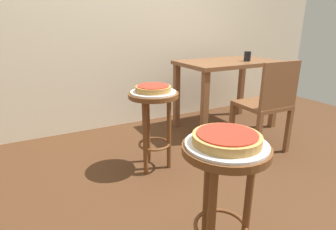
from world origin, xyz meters
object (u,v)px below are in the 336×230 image
Objects in this scene: stool_foreground at (224,178)px; dining_table at (227,72)px; pizza_foreground at (227,138)px; cup_near_edge at (247,56)px; wooden_chair at (267,103)px; serving_plate_foreground at (226,144)px; stool_middle at (154,113)px; pizza_middle at (153,88)px; serving_plate_middle at (153,92)px.

dining_table is at bearing 50.35° from stool_foreground.
pizza_foreground is 0.28× the size of dining_table.
pizza_foreground is at bearing -129.65° from dining_table.
cup_near_edge is 0.12× the size of wooden_chair.
stool_middle is (0.13, 1.02, -0.17)m from serving_plate_foreground.
wooden_chair reaches higher than pizza_middle.
dining_table is 0.27m from cup_near_edge.
stool_foreground is at bearing -129.65° from dining_table.
pizza_foreground is 0.47× the size of stool_middle.
pizza_middle is 0.26× the size of dining_table.
wooden_chair is at bearing -10.51° from serving_plate_middle.
serving_plate_foreground is 1.03m from pizza_middle.
pizza_foreground is 1.09× the size of pizza_middle.
wooden_chair is at bearing 35.47° from stool_foreground.
stool_foreground is 0.20m from pizza_foreground.
dining_table is 0.72m from wooden_chair.
stool_middle is at bearing 169.49° from wooden_chair.
wooden_chair reaches higher than dining_table.
wooden_chair reaches higher than serving_plate_middle.
pizza_middle is (0.13, 1.02, 0.03)m from serving_plate_foreground.
wooden_chair is (1.03, -0.19, -0.18)m from serving_plate_middle.
pizza_foreground is at bearing 0.00° from stool_foreground.
serving_plate_foreground is 1.04m from stool_middle.
stool_foreground is at bearing -97.14° from serving_plate_middle.
serving_plate_foreground is at bearing -104.04° from pizza_foreground.
cup_near_edge is at bearing 65.54° from wooden_chair.
pizza_middle is at bearing 90.00° from stool_middle.
serving_plate_foreground is at bearing -135.48° from cup_near_edge.
serving_plate_middle reaches higher than stool_foreground.
wooden_chair is at bearing -10.51° from stool_middle.
wooden_chair is at bearing -10.51° from pizza_middle.
stool_foreground is 1.43m from wooden_chair.
pizza_middle is (0.13, 1.02, 0.20)m from stool_foreground.
serving_plate_foreground is 1.03m from serving_plate_middle.
pizza_foreground is 1.44m from wooden_chair.
pizza_middle is (0.13, 1.02, 0.00)m from pizza_foreground.
stool_middle is (0.13, 1.02, 0.00)m from stool_foreground.
pizza_middle is at bearing 169.49° from wooden_chair.
stool_foreground is 1.98m from dining_table.
stool_middle is at bearing -90.00° from pizza_middle.
serving_plate_middle is 3.40× the size of cup_near_edge.
dining_table is at bearing 143.14° from cup_near_edge.
dining_table is at bearing 82.00° from wooden_chair.
serving_plate_foreground is at bearing -129.65° from dining_table.
serving_plate_foreground is 1.44m from wooden_chair.
stool_foreground is 1.05m from pizza_middle.
stool_foreground is 1.00× the size of stool_middle.
pizza_foreground is (0.00, 0.00, 0.20)m from stool_foreground.
stool_middle is 0.17m from serving_plate_middle.
stool_middle is at bearing -82.87° from serving_plate_middle.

